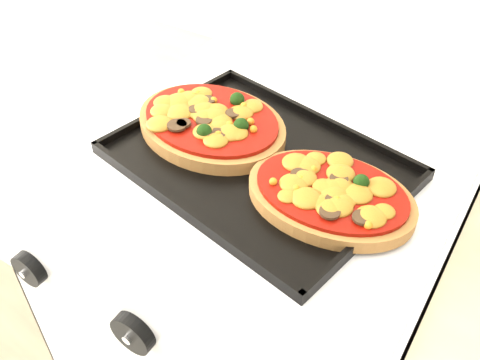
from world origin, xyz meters
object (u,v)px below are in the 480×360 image
Objects in this scene: stove at (259,321)px; baking_tray at (258,161)px; pizza_left at (211,122)px; pizza_right at (331,194)px.

baking_tray is (0.00, -0.03, 0.47)m from stove.
pizza_left reaches higher than stove.
pizza_left is (-0.10, 0.03, 0.02)m from baking_tray.
baking_tray is 0.11m from pizza_left.
baking_tray is 1.63× the size of pizza_left.
pizza_right is (0.13, -0.05, 0.48)m from stove.
baking_tray is at bearing 169.80° from pizza_right.
pizza_right reaches higher than stove.
pizza_left is (-0.10, -0.01, 0.48)m from stove.
stove is 0.50m from pizza_right.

